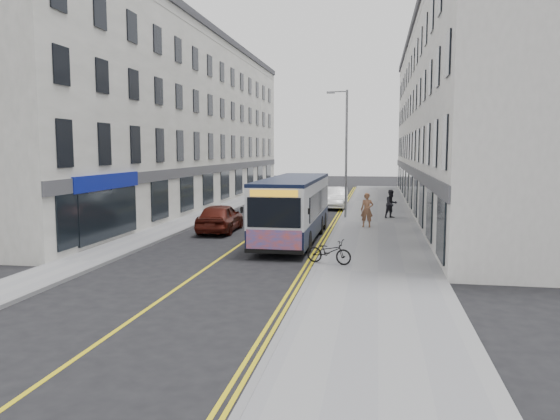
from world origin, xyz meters
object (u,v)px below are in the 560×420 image
at_px(streetlamp, 345,149).
at_px(pedestrian_near, 367,210).
at_px(car_maroon, 220,218).
at_px(pedestrian_far, 391,204).
at_px(bicycle, 329,251).
at_px(car_white, 336,198).
at_px(city_bus, 294,206).

height_order(streetlamp, pedestrian_near, streetlamp).
bearing_deg(pedestrian_near, car_maroon, -157.10).
relative_size(streetlamp, pedestrian_far, 4.55).
xyz_separation_m(bicycle, pedestrian_far, (2.62, 14.39, 0.42)).
xyz_separation_m(pedestrian_near, car_maroon, (-7.65, -2.39, -0.30)).
bearing_deg(car_white, pedestrian_far, -58.82).
bearing_deg(pedestrian_near, pedestrian_far, 77.45).
bearing_deg(bicycle, streetlamp, 17.58).
xyz_separation_m(bicycle, car_maroon, (-6.45, 7.67, 0.19)).
xyz_separation_m(bicycle, pedestrian_near, (1.20, 10.05, 0.48)).
relative_size(city_bus, car_white, 2.20).
xyz_separation_m(streetlamp, city_bus, (-1.93, -8.35, -2.73)).
xyz_separation_m(pedestrian_near, car_white, (-2.50, 10.52, -0.29)).
bearing_deg(car_maroon, pedestrian_near, -164.73).
bearing_deg(streetlamp, car_maroon, -133.62).
bearing_deg(car_white, streetlamp, -82.14).
relative_size(pedestrian_near, car_maroon, 0.42).
relative_size(pedestrian_far, car_white, 0.37).
height_order(bicycle, pedestrian_far, pedestrian_far).
xyz_separation_m(streetlamp, car_white, (-1.02, 6.43, -3.60)).
bearing_deg(bicycle, pedestrian_near, 9.65).
xyz_separation_m(streetlamp, pedestrian_near, (1.48, -4.09, -3.32)).
relative_size(bicycle, pedestrian_near, 0.93).
bearing_deg(city_bus, pedestrian_far, 60.70).
relative_size(pedestrian_far, car_maroon, 0.39).
bearing_deg(bicycle, pedestrian_far, 6.14).
distance_m(pedestrian_far, car_white, 7.33).
xyz_separation_m(streetlamp, pedestrian_far, (2.90, 0.25, -3.38)).
bearing_deg(streetlamp, pedestrian_far, 4.86).
distance_m(city_bus, car_white, 14.84).
distance_m(streetlamp, pedestrian_near, 5.47).
distance_m(bicycle, pedestrian_far, 14.63).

